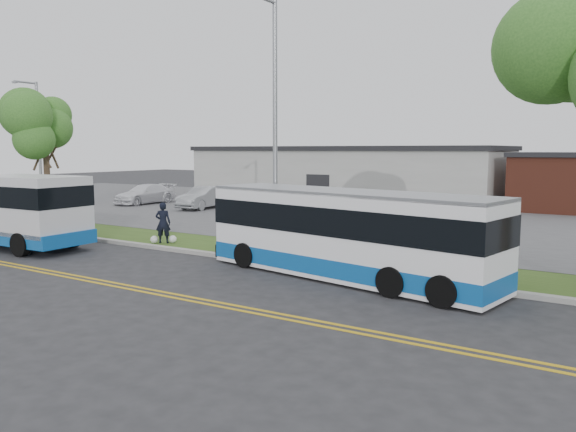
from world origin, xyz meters
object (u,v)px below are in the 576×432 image
Objects in this scene: tree_west at (45,130)px; parked_car_b at (145,194)px; streetlight_near at (274,119)px; transit_bus at (346,234)px; streetlight_far at (38,143)px; pedestrian at (163,223)px; parked_car_a at (204,197)px; shuttle_bus at (17,209)px.

parked_car_b is at bearing 110.92° from tree_west.
streetlight_near is 22.59m from parked_car_b.
transit_bus is at bearing -7.72° from tree_west.
streetlight_far is at bearing 151.02° from tree_west.
transit_bus is at bearing -27.02° from streetlight_near.
parked_car_a is (-7.99, 11.81, -0.13)m from pedestrian.
streetlight_near reaches higher than parked_car_a.
shuttle_bus is 14.21m from transit_bus.
parked_car_b is (-5.95, 0.23, -0.04)m from parked_car_a.
pedestrian is (9.84, -1.30, -4.15)m from tree_west.
parked_car_a is (-3.31, 15.48, -0.76)m from shuttle_bus.
tree_west is 0.67× the size of transit_bus.
pedestrian reaches higher than parked_car_a.
shuttle_bus reaches higher than transit_bus.
streetlight_near is at bearing -1.80° from tree_west.
streetlight_near is at bearing 154.62° from pedestrian.
pedestrian is (4.68, 3.67, -0.63)m from shuttle_bus.
streetlight_far is 1.63× the size of parked_car_b.
streetlight_near reaches higher than transit_bus.
streetlight_far reaches higher than pedestrian.
shuttle_bus is at bearing -43.93° from tree_west.
streetlight_near is 5.41× the size of pedestrian.
streetlight_near is 19.20m from streetlight_far.
streetlight_far is at bearing -130.36° from parked_car_a.
transit_bus is (19.17, -2.60, -3.71)m from tree_west.
streetlight_far is (-4.00, 2.22, -0.65)m from tree_west.
shuttle_bus is 0.77× the size of transit_bus.
streetlight_near reaches higher than parked_car_b.
streetlight_far is at bearing 178.12° from transit_bus.
streetlight_near reaches higher than shuttle_bus.
transit_bus reaches higher than parked_car_a.
parked_car_b is (-4.11, 10.75, -4.31)m from tree_west.
shuttle_bus is 1.76× the size of parked_car_a.
parked_car_b is at bearing 90.72° from streetlight_far.
streetlight_far reaches higher than shuttle_bus.
parked_car_b is at bearing 172.56° from parked_car_a.
streetlight_far is 4.56× the size of pedestrian.
tree_west is 7.98m from shuttle_bus.
pedestrian is (-5.16, -0.83, -4.26)m from streetlight_near.
tree_west reaches higher than transit_bus.
pedestrian is at bearing -61.10° from parked_car_a.
tree_west is 4.62m from streetlight_far.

